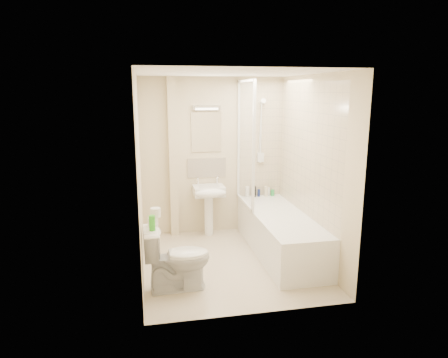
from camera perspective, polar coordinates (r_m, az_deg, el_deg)
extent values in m
plane|color=beige|center=(5.33, 0.80, -11.81)|extent=(2.50, 2.50, 0.00)
cube|color=beige|center=(6.17, -1.58, 3.22)|extent=(2.20, 0.02, 2.40)
cube|color=beige|center=(4.85, -11.97, 0.41)|extent=(0.02, 2.50, 2.40)
cube|color=beige|center=(5.29, 12.57, 1.37)|extent=(0.02, 2.50, 2.40)
cube|color=white|center=(4.86, 0.89, 14.93)|extent=(2.20, 2.50, 0.02)
cube|color=beige|center=(6.29, 5.21, 5.42)|extent=(0.70, 0.01, 1.75)
cube|color=beige|center=(5.43, 11.73, 4.10)|extent=(0.01, 2.10, 1.75)
cube|color=beige|center=(6.04, -7.30, 2.92)|extent=(0.12, 0.12, 2.40)
cube|color=beige|center=(6.17, -2.49, 1.61)|extent=(0.60, 0.02, 0.30)
cube|color=white|center=(6.09, -2.53, 6.70)|extent=(0.46, 0.01, 0.60)
cube|color=silver|center=(6.04, -2.54, 10.17)|extent=(0.42, 0.07, 0.07)
cube|color=white|center=(5.59, 7.98, -7.69)|extent=(0.70, 2.10, 0.55)
cube|color=white|center=(5.52, 8.05, -5.55)|extent=(0.56, 1.96, 0.05)
cube|color=white|center=(5.77, 3.09, 5.08)|extent=(0.01, 0.90, 1.80)
cube|color=white|center=(6.19, 2.11, 5.59)|extent=(0.04, 0.04, 1.80)
cube|color=white|center=(5.34, 4.28, 4.46)|extent=(0.04, 0.04, 1.80)
cube|color=white|center=(5.73, 3.20, 13.84)|extent=(0.04, 0.90, 0.04)
cube|color=white|center=(5.95, 2.99, -3.35)|extent=(0.04, 0.90, 0.03)
cylinder|color=white|center=(6.25, 5.29, 6.54)|extent=(0.02, 0.02, 0.90)
cylinder|color=white|center=(6.31, 5.21, 2.47)|extent=(0.05, 0.05, 0.02)
cylinder|color=white|center=(6.22, 5.38, 10.66)|extent=(0.05, 0.05, 0.02)
cylinder|color=white|center=(6.16, 5.56, 10.92)|extent=(0.08, 0.11, 0.11)
cube|color=white|center=(6.30, 5.24, 3.09)|extent=(0.10, 0.05, 0.14)
cylinder|color=white|center=(6.22, 5.19, 6.97)|extent=(0.01, 0.13, 0.84)
cylinder|color=white|center=(6.19, -2.20, -5.20)|extent=(0.13, 0.13, 0.62)
cube|color=white|center=(6.05, -2.19, -1.68)|extent=(0.46, 0.36, 0.14)
ellipsoid|color=white|center=(5.89, -1.93, -2.07)|extent=(0.46, 0.20, 0.14)
cube|color=silver|center=(6.04, -2.19, -1.18)|extent=(0.32, 0.23, 0.04)
cylinder|color=white|center=(6.11, -3.76, -0.44)|extent=(0.03, 0.03, 0.10)
cylinder|color=white|center=(6.16, -0.97, -0.32)|extent=(0.03, 0.03, 0.10)
sphere|color=white|center=(6.10, -3.77, 0.01)|extent=(0.04, 0.04, 0.04)
sphere|color=white|center=(6.15, -0.97, 0.13)|extent=(0.04, 0.04, 0.04)
cylinder|color=white|center=(6.30, 3.35, -1.85)|extent=(0.06, 0.06, 0.17)
cylinder|color=black|center=(6.33, 4.30, -1.79)|extent=(0.06, 0.06, 0.17)
cylinder|color=navy|center=(6.36, 4.99, -1.99)|extent=(0.05, 0.05, 0.12)
cylinder|color=beige|center=(6.39, 6.02, -1.74)|extent=(0.06, 0.06, 0.16)
cylinder|color=silver|center=(6.40, 6.34, -1.83)|extent=(0.05, 0.05, 0.14)
cylinder|color=green|center=(6.43, 6.94, -1.97)|extent=(0.06, 0.06, 0.10)
imported|color=white|center=(4.57, -6.70, -11.12)|extent=(0.46, 0.75, 0.74)
cylinder|color=white|center=(4.48, -10.10, -6.00)|extent=(0.11, 0.11, 0.10)
cylinder|color=white|center=(4.47, -9.76, -4.73)|extent=(0.11, 0.11, 0.10)
cylinder|color=green|center=(4.32, -10.23, -6.21)|extent=(0.07, 0.07, 0.17)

